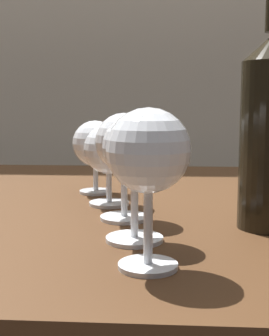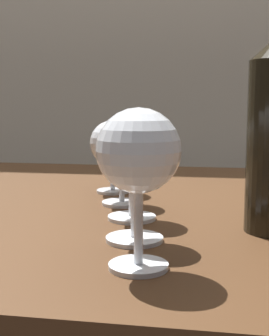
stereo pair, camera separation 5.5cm
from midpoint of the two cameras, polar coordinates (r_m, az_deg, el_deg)
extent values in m
cube|color=#472B16|center=(0.78, 3.18, -5.11)|extent=(1.24, 0.86, 0.03)
cylinder|color=white|center=(0.48, 3.83, -11.63)|extent=(0.06, 0.06, 0.00)
cylinder|color=white|center=(0.46, 3.88, -6.41)|extent=(0.01, 0.01, 0.08)
sphere|color=white|center=(0.45, 3.96, 2.08)|extent=(0.08, 0.08, 0.08)
ellipsoid|color=maroon|center=(0.45, 3.96, 2.06)|extent=(0.07, 0.07, 0.04)
cylinder|color=white|center=(0.57, 2.80, -8.47)|extent=(0.07, 0.07, 0.00)
cylinder|color=white|center=(0.55, 2.83, -4.21)|extent=(0.01, 0.01, 0.08)
sphere|color=white|center=(0.54, 2.88, 2.47)|extent=(0.07, 0.07, 0.07)
ellipsoid|color=maroon|center=(0.55, 2.88, 2.01)|extent=(0.07, 0.07, 0.02)
cylinder|color=white|center=(0.67, 2.22, -5.94)|extent=(0.07, 0.07, 0.00)
cylinder|color=white|center=(0.66, 2.24, -2.46)|extent=(0.01, 0.01, 0.08)
sphere|color=white|center=(0.65, 2.27, 3.13)|extent=(0.08, 0.08, 0.08)
ellipsoid|color=#380711|center=(0.65, 2.27, 2.93)|extent=(0.07, 0.07, 0.03)
cylinder|color=white|center=(0.76, 0.54, -4.21)|extent=(0.06, 0.06, 0.00)
cylinder|color=white|center=(0.75, 0.55, -1.84)|extent=(0.01, 0.01, 0.06)
sphere|color=white|center=(0.74, 0.55, 2.30)|extent=(0.08, 0.08, 0.08)
ellipsoid|color=#EACC66|center=(0.74, 0.55, 2.58)|extent=(0.07, 0.07, 0.04)
cylinder|color=white|center=(0.86, -0.78, -2.79)|extent=(0.06, 0.06, 0.00)
cylinder|color=white|center=(0.85, -0.79, -0.70)|extent=(0.01, 0.01, 0.06)
sphere|color=white|center=(0.84, -0.79, 3.00)|extent=(0.08, 0.08, 0.08)
ellipsoid|color=#470A16|center=(0.84, -0.79, 2.68)|extent=(0.07, 0.07, 0.03)
camera|label=1|loc=(0.03, -87.14, 0.40)|focal=51.12mm
camera|label=2|loc=(0.03, 92.86, -0.40)|focal=51.12mm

